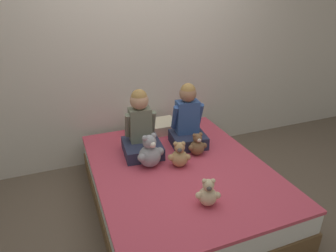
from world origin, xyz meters
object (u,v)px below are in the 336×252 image
Objects in this scene: teddy_bear_held_by_left_child at (150,153)px; teddy_bear_held_by_right_child at (197,145)px; child_on_left at (141,129)px; child_on_right at (188,121)px; teddy_bear_at_foot_of_bed at (208,194)px; teddy_bear_between_children at (179,156)px; bed at (180,185)px; pillow_at_headboard at (153,128)px.

teddy_bear_held_by_left_child is 1.39× the size of teddy_bear_held_by_right_child.
child_on_left is 0.50m from child_on_right.
teddy_bear_at_foot_of_bed is (0.23, -0.95, -0.15)m from child_on_left.
teddy_bear_between_children is at bearing -36.44° from teddy_bear_held_by_left_child.
child_on_left is (-0.25, 0.39, 0.46)m from bed.
teddy_bear_held_by_right_child is at bearing 89.94° from teddy_bear_at_foot_of_bed.
child_on_right is at bearing 57.15° from bed.
child_on_right is at bearing 90.53° from teddy_bear_held_by_right_child.
child_on_right reaches higher than teddy_bear_held_by_right_child.
teddy_bear_between_children reaches higher than teddy_bear_at_foot_of_bed.
child_on_right is at bearing 74.27° from teddy_bear_between_children.
teddy_bear_between_children is (-0.25, -0.13, 0.01)m from teddy_bear_held_by_right_child.
teddy_bear_held_by_left_child reaches higher than teddy_bear_held_by_right_child.
teddy_bear_between_children reaches higher than pillow_at_headboard.
teddy_bear_at_foot_of_bed is (-0.26, -0.71, -0.00)m from teddy_bear_held_by_right_child.
bed is 0.42m from teddy_bear_held_by_right_child.
bed is at bearing -147.66° from teddy_bear_held_by_right_child.
teddy_bear_held_by_right_child is 0.75m from teddy_bear_at_foot_of_bed.
child_on_left reaches higher than bed.
child_on_left is at bearing 124.00° from teddy_bear_at_foot_of_bed.
teddy_bear_held_by_right_child is (0.49, -0.24, -0.15)m from child_on_left.
bed is 0.82m from pillow_at_headboard.
pillow_at_headboard is at bearing 108.30° from teddy_bear_between_children.
child_on_right is 2.61× the size of teddy_bear_between_children.
teddy_bear_at_foot_of_bed is 1.34m from pillow_at_headboard.
bed is at bearing -54.51° from teddy_bear_between_children.
teddy_bear_held_by_right_child is at bearing -68.96° from pillow_at_headboard.
bed is 6.00× the size of teddy_bear_held_by_left_child.
child_on_left is at bearing 75.01° from teddy_bear_held_by_left_child.
teddy_bear_held_by_left_child is 0.50m from teddy_bear_held_by_right_child.
child_on_right reaches higher than bed.
teddy_bear_held_by_right_child is (0.24, 0.15, 0.31)m from bed.
bed is 0.66m from child_on_right.
child_on_right reaches higher than child_on_left.
child_on_left reaches higher than teddy_bear_between_children.
child_on_left reaches higher than teddy_bear_at_foot_of_bed.
child_on_left is 0.51m from pillow_at_headboard.
child_on_right is at bearing -58.08° from pillow_at_headboard.
pillow_at_headboard is at bearing 128.64° from child_on_right.
teddy_bear_at_foot_of_bed is (-0.27, -0.94, -0.17)m from child_on_right.
teddy_bear_between_children is 0.45× the size of pillow_at_headboard.
pillow_at_headboard is at bearing 90.00° from bed.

